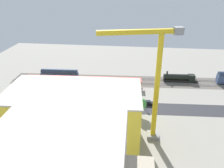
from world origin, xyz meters
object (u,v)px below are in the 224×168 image
Objects in this scene: parked_car_5 at (71,99)px; street_tree_3 at (93,103)px; parked_car_1 at (134,102)px; parked_car_2 at (116,102)px; locomotive at (181,78)px; street_tree_4 at (140,104)px; construction_building at (75,117)px; box_truck_1 at (100,112)px; parked_car_3 at (101,101)px; parked_car_4 at (87,99)px; street_tree_0 at (39,98)px; platform_canopy_near at (83,79)px; street_tree_5 at (26,98)px; street_tree_2 at (49,98)px; freight_coach_far at (60,74)px; street_tree_1 at (121,102)px; tower_crane at (153,80)px; box_truck_2 at (71,108)px; traffic_light at (142,93)px; parked_car_0 at (147,103)px; box_truck_0 at (61,111)px; parked_car_6 at (57,98)px.

parked_car_5 is 14.30m from street_tree_3.
parked_car_1 reaches higher than parked_car_2.
street_tree_4 is (19.23, 32.73, 2.83)m from locomotive.
construction_building is 17.24m from box_truck_1.
parked_car_2 is at bearing 40.74° from locomotive.
parked_car_4 is at bearing -1.89° from parked_car_3.
street_tree_0 reaches higher than box_truck_1.
platform_canopy_near is 7.90× the size of street_tree_5.
street_tree_2 is (17.92, 9.09, 4.84)m from parked_car_3.
parked_car_3 is at bearing 140.49° from freight_coach_far.
street_tree_5 is (14.81, 8.37, 3.95)m from parked_car_5.
street_tree_1 is 26.77m from street_tree_2.
tower_crane is 40.97m from street_tree_2.
box_truck_2 is 8.78m from street_tree_3.
locomotive is 2.42× the size of traffic_light.
traffic_light is (18.76, 23.53, 2.62)m from locomotive.
box_truck_2 is at bearing 115.73° from freight_coach_far.
tower_crane reaches higher than street_tree_5.
parked_car_0 is 0.12× the size of construction_building.
parked_car_4 is 0.43× the size of box_truck_2.
parked_car_5 is 11.57m from street_tree_2.
street_tree_5 reaches higher than locomotive.
street_tree_3 is (1.57, 8.73, 3.90)m from parked_car_3.
street_tree_4 is at bearing 164.63° from parked_car_5.
box_truck_1 is at bearing 37.34° from traffic_light.
parked_car_3 is at bearing -153.11° from street_tree_2.
parked_car_3 is 0.12× the size of construction_building.
construction_building reaches higher than street_tree_5.
parked_car_4 is at bearing -122.50° from box_truck_0.
street_tree_4 is (-39.38, 27.31, 1.60)m from freight_coach_far.
construction_building is 4.61× the size of box_truck_1.
platform_canopy_near is at bearing -30.06° from parked_car_1.
locomotive reaches higher than parked_car_5.
construction_building is at bearing 100.05° from platform_canopy_near.
street_tree_2 is 9.29m from street_tree_5.
parked_car_5 is (-11.21, 19.57, -2.31)m from freight_coach_far.
street_tree_0 is at bearing 15.30° from traffic_light.
street_tree_5 reaches higher than box_truck_0.
freight_coach_far is 4.28× the size of parked_car_4.
platform_canopy_near is at bearing -39.91° from parked_car_2.
box_truck_1 is at bearing 40.82° from parked_car_1.
street_tree_4 is 1.03× the size of street_tree_5.
parked_car_3 is 1.13× the size of parked_car_5.
street_tree_2 is (31.23, 9.34, 4.78)m from parked_car_1.
street_tree_0 is (40.41, -11.53, -14.68)m from tower_crane.
box_truck_1 is (-24.86, 29.55, -1.36)m from freight_coach_far.
traffic_light is (-10.04, -1.28, 3.78)m from parked_car_2.
street_tree_2 reaches higher than parked_car_6.
street_tree_4 reaches higher than box_truck_0.
street_tree_0 is at bearing 173.92° from street_tree_5.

